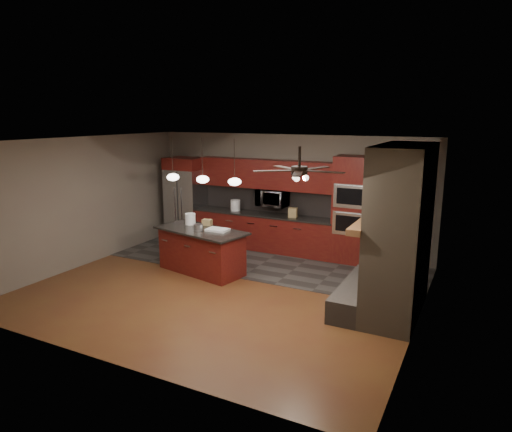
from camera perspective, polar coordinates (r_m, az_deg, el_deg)
The scene contains 22 objects.
ground at distance 8.86m, azimuth -3.97°, elevation -9.02°, with size 7.00×7.00×0.00m, color brown.
ceiling at distance 8.25m, azimuth -4.26°, elevation 9.38°, with size 7.00×6.00×0.02m, color white.
back_wall at distance 11.07m, azimuth 3.91°, elevation 2.89°, with size 7.00×0.02×2.80m, color #686253.
right_wall at distance 7.33m, azimuth 20.10°, elevation -2.86°, with size 0.02×6.00×2.80m, color #686253.
left_wall at distance 10.65m, azimuth -20.49°, elevation 1.73°, with size 0.02×6.00×2.80m, color #686253.
slate_tile_patch at distance 10.34m, azimuth 1.17°, elevation -5.74°, with size 7.00×2.40×0.01m, color #3A3734.
fireplace_column at distance 7.80m, azimuth 17.05°, elevation -2.53°, with size 1.30×2.10×2.80m.
back_cabinetry at distance 11.13m, azimuth 1.11°, elevation 0.32°, with size 3.59×0.64×2.20m.
oven_tower at distance 10.28m, azimuth 11.96°, elevation 0.71°, with size 0.80×0.63×2.38m.
microwave at distance 10.97m, azimuth 2.07°, elevation 2.30°, with size 0.73×0.41×0.50m, color silver.
refrigerator at distance 12.12m, azimuth -8.76°, elevation 2.11°, with size 0.94×0.75×2.17m.
kitchen_island at distance 9.66m, azimuth -6.83°, elevation -4.31°, with size 2.13×1.29×0.92m.
white_bucket at distance 9.99m, azimuth -8.21°, elevation -0.37°, with size 0.23×0.23×0.24m, color white.
paint_can at distance 9.46m, azimuth -7.23°, elevation -1.41°, with size 0.19×0.19×0.13m, color #B4B4B9.
paint_tray at distance 9.40m, azimuth -4.83°, elevation -1.72°, with size 0.44×0.31×0.04m, color silver.
cardboard_box at distance 9.88m, azimuth -6.12°, elevation -0.79°, with size 0.20×0.15×0.13m, color #99804F.
counter_bucket at distance 11.43m, azimuth -2.59°, elevation 1.36°, with size 0.24×0.24×0.27m, color white.
counter_box at distance 10.71m, azimuth 4.64°, elevation 0.43°, with size 0.20×0.15×0.22m, color #A38754.
pendant_left at distance 9.83m, azimuth -10.34°, elevation 4.82°, with size 0.26×0.26×0.92m.
pendant_center at distance 9.40m, azimuth -6.68°, elevation 4.60°, with size 0.26×0.26×0.92m.
pendant_right at distance 9.01m, azimuth -2.69°, elevation 4.33°, with size 0.26×0.26×0.92m.
ceiling_fan at distance 6.76m, azimuth 5.44°, elevation 5.76°, with size 1.27×1.33×0.41m.
Camera 1 is at (4.26, -7.05, 3.25)m, focal length 32.00 mm.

